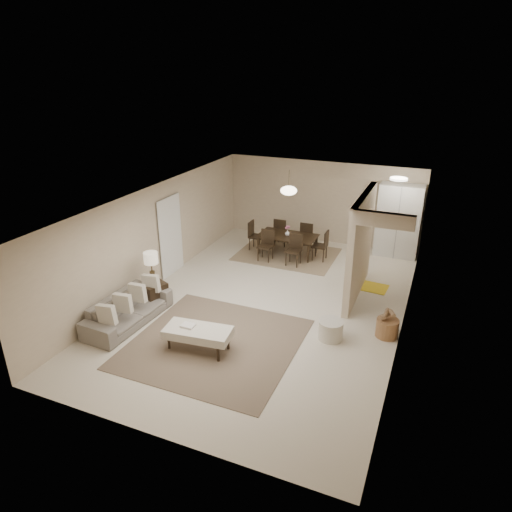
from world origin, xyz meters
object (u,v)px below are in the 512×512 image
at_px(side_table, 154,294).
at_px(dining_table, 287,245).
at_px(ottoman_bench, 198,333).
at_px(wicker_basket, 387,328).
at_px(sofa, 128,310).
at_px(round_pouf, 331,330).
at_px(pantry_cabinet, 399,221).

relative_size(side_table, dining_table, 0.32).
height_order(ottoman_bench, wicker_basket, ottoman_bench).
distance_m(sofa, round_pouf, 4.29).
bearing_deg(wicker_basket, pantry_cabinet, 95.06).
height_order(pantry_cabinet, ottoman_bench, pantry_cabinet).
bearing_deg(round_pouf, wicker_basket, 26.86).
distance_m(pantry_cabinet, side_table, 7.10).
xyz_separation_m(sofa, ottoman_bench, (1.88, -0.30, 0.06)).
distance_m(pantry_cabinet, dining_table, 3.23).
bearing_deg(pantry_cabinet, side_table, -132.33).
bearing_deg(sofa, ottoman_bench, -96.29).
distance_m(ottoman_bench, round_pouf, 2.66).
bearing_deg(dining_table, pantry_cabinet, 22.73).
distance_m(round_pouf, wicker_basket, 1.17).
height_order(pantry_cabinet, dining_table, pantry_cabinet).
bearing_deg(round_pouf, pantry_cabinet, 82.76).
distance_m(pantry_cabinet, ottoman_bench, 7.07).
bearing_deg(pantry_cabinet, ottoman_bench, -114.50).
bearing_deg(dining_table, side_table, -113.73).
xyz_separation_m(sofa, dining_table, (1.89, 4.93, -0.01)).
height_order(side_table, wicker_basket, side_table).
height_order(sofa, wicker_basket, sofa).
bearing_deg(dining_table, sofa, -110.21).
bearing_deg(ottoman_bench, dining_table, 83.23).
bearing_deg(round_pouf, sofa, -165.65).
xyz_separation_m(pantry_cabinet, wicker_basket, (0.40, -4.52, -0.86)).
bearing_deg(round_pouf, dining_table, 120.46).
bearing_deg(ottoman_bench, sofa, 164.23).
xyz_separation_m(ottoman_bench, wicker_basket, (3.32, 1.89, -0.18)).
bearing_deg(round_pouf, ottoman_bench, -149.11).
distance_m(round_pouf, dining_table, 4.49).
bearing_deg(dining_table, wicker_basket, -44.49).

